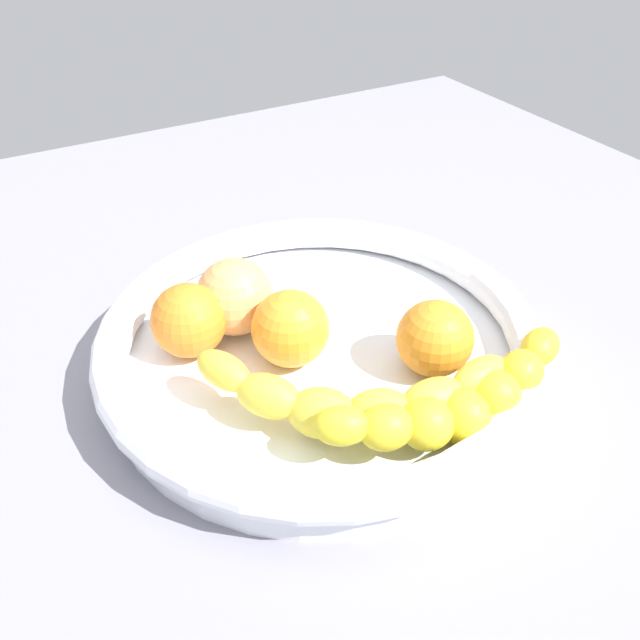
# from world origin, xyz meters

# --- Properties ---
(kitchen_counter) EXTENTS (1.20, 1.20, 0.03)m
(kitchen_counter) POSITION_xyz_m (0.00, 0.00, 0.01)
(kitchen_counter) COLOR gray
(kitchen_counter) RESTS_ON ground
(fruit_bowl) EXTENTS (0.37, 0.37, 0.05)m
(fruit_bowl) POSITION_xyz_m (0.00, 0.00, 0.06)
(fruit_bowl) COLOR white
(fruit_bowl) RESTS_ON kitchen_counter
(banana_draped_left) EXTENTS (0.06, 0.22, 0.05)m
(banana_draped_left) POSITION_xyz_m (0.13, 0.04, 0.08)
(banana_draped_left) COLOR yellow
(banana_draped_left) RESTS_ON fruit_bowl
(banana_draped_right) EXTENTS (0.14, 0.21, 0.04)m
(banana_draped_right) POSITION_xyz_m (0.09, -0.02, 0.08)
(banana_draped_right) COLOR yellow
(banana_draped_right) RESTS_ON fruit_bowl
(orange_front) EXTENTS (0.06, 0.06, 0.06)m
(orange_front) POSITION_xyz_m (-0.05, -0.09, 0.08)
(orange_front) COLOR orange
(orange_front) RESTS_ON fruit_bowl
(orange_mid_left) EXTENTS (0.06, 0.06, 0.06)m
(orange_mid_left) POSITION_xyz_m (0.07, 0.07, 0.08)
(orange_mid_left) COLOR orange
(orange_mid_left) RESTS_ON fruit_bowl
(orange_mid_right) EXTENTS (0.06, 0.06, 0.06)m
(orange_mid_right) POSITION_xyz_m (0.00, -0.03, 0.08)
(orange_mid_right) COLOR orange
(orange_mid_right) RESTS_ON fruit_bowl
(peach_blush) EXTENTS (0.07, 0.07, 0.07)m
(peach_blush) POSITION_xyz_m (-0.06, -0.05, 0.08)
(peach_blush) COLOR #F5A761
(peach_blush) RESTS_ON fruit_bowl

